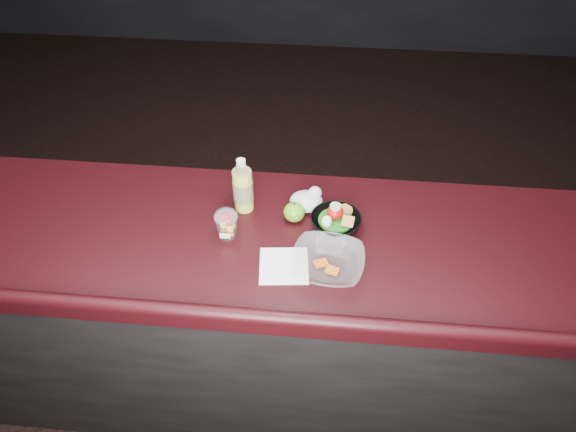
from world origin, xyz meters
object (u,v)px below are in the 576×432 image
object	(u,v)px
takeout_bowl	(328,263)
snack_bowl	(335,222)
fruit_cup	(227,224)
lemonade_bottle	(243,189)
green_apple	(294,212)

from	to	relation	value
takeout_bowl	snack_bowl	bearing A→B (deg)	84.24
fruit_cup	snack_bowl	distance (m)	0.38
lemonade_bottle	fruit_cup	xyz separation A→B (m)	(-0.03, -0.15, -0.03)
lemonade_bottle	green_apple	size ratio (longest dim) A/B	2.74
lemonade_bottle	snack_bowl	distance (m)	0.35
green_apple	snack_bowl	xyz separation A→B (m)	(0.15, -0.03, -0.00)
snack_bowl	takeout_bowl	xyz separation A→B (m)	(-0.02, -0.19, -0.00)
lemonade_bottle	takeout_bowl	world-z (taller)	lemonade_bottle
snack_bowl	green_apple	bearing A→B (deg)	167.49
lemonade_bottle	green_apple	distance (m)	0.20
lemonade_bottle	fruit_cup	size ratio (longest dim) A/B	1.88
lemonade_bottle	fruit_cup	distance (m)	0.16
lemonade_bottle	snack_bowl	size ratio (longest dim) A/B	1.11
lemonade_bottle	snack_bowl	world-z (taller)	lemonade_bottle
green_apple	takeout_bowl	xyz separation A→B (m)	(0.13, -0.23, -0.01)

